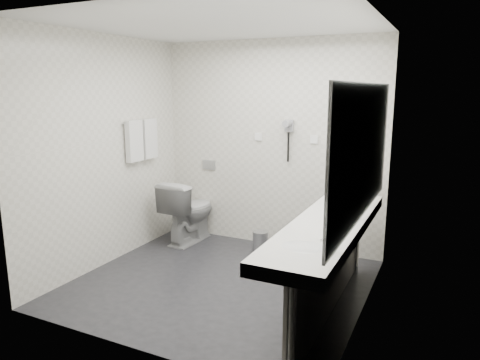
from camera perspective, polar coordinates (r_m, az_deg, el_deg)
The scene contains 31 objects.
floor at distance 4.61m, azimuth -2.56°, elevation -13.07°, with size 2.80×2.80×0.00m, color #242328.
ceiling at distance 4.22m, azimuth -2.88°, elevation 19.45°, with size 2.80×2.80×0.00m, color white.
wall_back at distance 5.40m, azimuth 3.88°, elevation 4.46°, with size 2.80×2.80×0.00m, color silver.
wall_front at distance 3.18m, azimuth -13.94°, elevation -1.02°, with size 2.80×2.80×0.00m, color silver.
wall_left at distance 5.05m, azimuth -16.85°, elevation 3.47°, with size 2.60×2.60×0.00m, color silver.
wall_right at distance 3.79m, azimuth 16.27°, elevation 0.87°, with size 2.60×2.60×0.00m, color silver.
vanity_counter at distance 3.76m, azimuth 11.20°, elevation -6.04°, with size 0.55×2.20×0.10m, color white.
vanity_panel at distance 3.90m, azimuth 11.31°, elevation -12.04°, with size 0.03×2.15×0.75m, color gray.
vanity_post_near at distance 3.00m, azimuth 6.56°, elevation -19.58°, with size 0.06×0.06×0.75m, color silver.
vanity_post_far at distance 4.85m, azimuth 14.80°, elevation -7.42°, with size 0.06×0.06×0.75m, color silver.
mirror at distance 3.56m, azimuth 15.67°, elevation 3.51°, with size 0.02×2.20×1.05m, color #B2BCC6.
basin_near at distance 3.15m, azimuth 8.18°, elevation -8.76°, with size 0.40×0.31×0.05m, color white.
basin_far at distance 4.36m, azimuth 13.40°, elevation -3.18°, with size 0.40×0.31×0.05m, color white.
faucet_near at distance 3.08m, azimuth 11.72°, elevation -7.65°, with size 0.04×0.04×0.15m, color silver.
faucet_far at distance 4.30m, azimuth 16.00°, elevation -2.28°, with size 0.04×0.04×0.15m, color silver.
soap_bottle_a at distance 3.76m, azimuth 12.91°, elevation -4.43°, with size 0.05×0.05×0.11m, color white.
soap_bottle_c at distance 3.70m, azimuth 13.81°, elevation -4.63°, with size 0.05×0.05×0.12m, color white.
glass_left at distance 3.86m, azimuth 14.74°, elevation -4.03°, with size 0.06×0.06×0.12m, color silver.
glass_right at distance 4.00m, azimuth 14.48°, elevation -3.53°, with size 0.06×0.06×0.11m, color silver.
toilet at distance 5.69m, azimuth -6.59°, elevation -3.95°, with size 0.45×0.79×0.80m, color white.
flush_plate at distance 5.80m, azimuth -4.03°, elevation 1.96°, with size 0.18×0.02×0.12m, color #B2B5BA.
pedal_bin at distance 5.31m, azimuth 2.66°, elevation -8.11°, with size 0.19×0.19×0.26m, color #B2B5BA.
bin_lid at distance 5.27m, azimuth 2.67°, elevation -6.70°, with size 0.19×0.19×0.01m, color #B2B5BA.
towel_rail at distance 5.40m, azimuth -12.69°, elevation 7.40°, with size 0.02×0.02×0.62m, color silver.
towel_near at distance 5.31m, azimuth -13.43°, elevation 4.90°, with size 0.07×0.24×0.48m, color white.
towel_far at distance 5.53m, azimuth -11.60°, elevation 5.24°, with size 0.07×0.24×0.48m, color white.
dryer_cradle at distance 5.26m, azimuth 6.34°, elevation 6.95°, with size 0.10×0.04×0.14m, color #929297.
dryer_barrel at distance 5.19m, azimuth 6.09°, elevation 7.23°, with size 0.08×0.08×0.14m, color #929297.
dryer_cord at distance 5.27m, azimuth 6.22°, elevation 4.24°, with size 0.02×0.02×0.35m, color black.
switch_plate_a at distance 5.44m, azimuth 2.38°, elevation 5.58°, with size 0.09×0.02×0.09m, color white.
switch_plate_b at distance 5.20m, azimuth 9.50°, elevation 5.15°, with size 0.09×0.02×0.09m, color white.
Camera 1 is at (2.00, -3.68, 1.93)m, focal length 33.18 mm.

